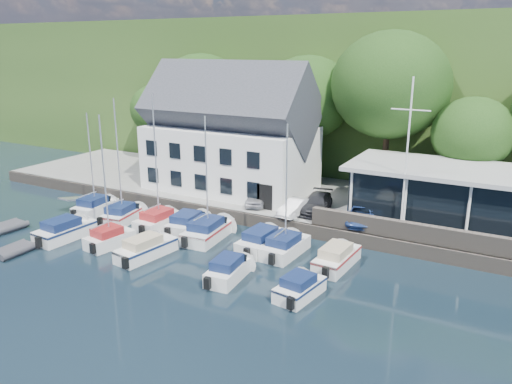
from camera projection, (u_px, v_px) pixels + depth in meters
ground at (185, 292)px, 27.84m from camera, size 180.00×180.00×0.00m
quay at (308, 201)px, 42.44m from camera, size 60.00×13.00×1.00m
quay_face at (273, 224)px, 36.97m from camera, size 60.00×0.30×1.00m
hillside at (421, 81)px, 77.80m from camera, size 160.00×75.00×16.00m
field_patch at (488, 26)px, 78.56m from camera, size 50.00×30.00×0.30m
harbor_building at (230, 140)px, 43.45m from camera, size 14.40×8.20×8.70m
club_pavilion at (443, 195)px, 35.40m from camera, size 13.20×7.20×4.10m
seawall at (446, 237)px, 31.47m from camera, size 18.00×0.50×1.20m
gangway at (92, 205)px, 43.01m from camera, size 1.20×6.00×1.40m
car_silver at (257, 197)px, 39.85m from camera, size 2.57×3.99×1.26m
car_white at (295, 207)px, 37.38m from camera, size 1.61×3.68×1.18m
car_dgrey at (317, 203)px, 38.14m from camera, size 2.48×4.73×1.31m
car_blue at (361, 214)px, 35.66m from camera, size 2.53×4.21×1.35m
flagpole at (407, 158)px, 32.56m from camera, size 2.49×0.20×10.38m
tree_0 at (159, 122)px, 54.59m from camera, size 6.10×6.10×8.34m
tree_1 at (202, 113)px, 50.00m from camera, size 8.46×8.46×11.56m
tree_2 at (307, 119)px, 46.15m from camera, size 8.39×8.39×11.47m
tree_3 at (388, 113)px, 41.95m from camera, size 9.90×9.90×13.53m
tree_4 at (470, 152)px, 38.78m from camera, size 6.26×6.26×8.55m
boat_r1_0 at (91, 159)px, 39.47m from camera, size 2.49×5.62×9.19m
boat_r1_1 at (119, 167)px, 37.79m from camera, size 2.90×5.63×8.82m
boat_r1_2 at (156, 169)px, 36.28m from camera, size 2.41×5.72×9.22m
boat_r1_3 at (188, 222)px, 36.90m from camera, size 2.71×5.79×1.43m
boat_r1_4 at (207, 175)px, 34.25m from camera, size 2.80×6.72×9.34m
boat_r1_5 at (262, 238)px, 33.63m from camera, size 2.34×6.30×1.47m
boat_r1_6 at (286, 190)px, 31.65m from camera, size 2.31×5.85×8.80m
boat_r1_7 at (337, 256)px, 30.85m from camera, size 2.15×6.05×1.47m
boat_r2_0 at (65, 228)px, 35.38m from camera, size 2.42×6.23×1.53m
boat_r2_1 at (105, 186)px, 33.07m from camera, size 2.53×4.99×8.57m
boat_r2_2 at (146, 246)px, 32.30m from camera, size 2.65×6.29×1.45m
boat_r2_3 at (229, 267)px, 29.29m from camera, size 2.18×5.40×1.40m
boat_r2_4 at (300, 285)px, 27.14m from camera, size 2.41×4.80×1.35m
dinghy_0 at (5, 226)px, 36.99m from camera, size 2.02×3.11×0.69m
dinghy_1 at (13, 249)px, 32.91m from camera, size 1.72×2.82×0.65m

